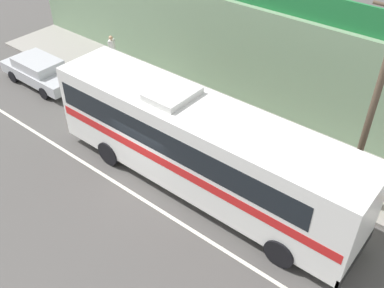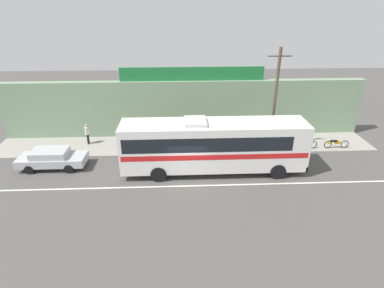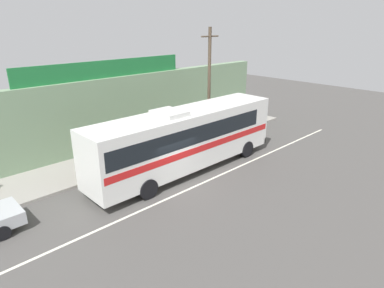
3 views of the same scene
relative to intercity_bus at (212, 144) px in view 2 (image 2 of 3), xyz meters
The scene contains 13 objects.
ground_plane 2.91m from the intercity_bus, 148.36° to the right, with size 70.00×70.00×0.00m, color #4F4C49.
sidewalk_slab 4.90m from the intercity_bus, 112.88° to the left, with size 30.00×3.60×0.14m, color gray.
storefront_facade 6.52m from the intercity_bus, 105.51° to the left, with size 30.00×0.70×4.80m, color gray.
storefront_billboard 7.16m from the intercity_bus, 99.55° to the left, with size 11.62×0.12×1.10m, color #1E7538.
road_center_stripe 3.29m from the intercity_bus, 132.92° to the right, with size 30.00×0.14×0.01m, color silver.
intercity_bus is the anchor object (origin of this frame).
parked_car 11.23m from the intercity_bus, behind, with size 4.58×1.88×1.37m.
utility_pole 5.87m from the intercity_bus, 29.65° to the left, with size 1.60×0.22×7.75m.
motorcycle_green 8.32m from the intercity_bus, 20.73° to the left, with size 1.85×0.56×0.94m.
motorcycle_black 10.62m from the intercity_bus, 15.89° to the left, with size 1.96×0.56×0.94m.
motorcycle_purple 7.06m from the intercity_bus, 25.73° to the left, with size 1.87×0.56×0.94m.
pedestrian_by_curb 5.80m from the intercity_bus, 144.23° to the left, with size 0.30×0.48×1.63m.
pedestrian_far_left 10.63m from the intercity_bus, 154.41° to the left, with size 0.30×0.48×1.71m.
Camera 2 is at (-0.46, -17.55, 10.83)m, focal length 29.04 mm.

